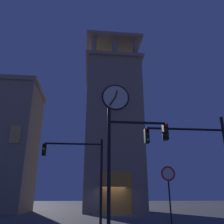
{
  "coord_description": "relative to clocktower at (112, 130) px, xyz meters",
  "views": [
    {
      "loc": [
        2.59,
        24.31,
        1.47
      ],
      "look_at": [
        -0.29,
        -4.24,
        11.89
      ],
      "focal_mm": 37.93,
      "sensor_mm": 36.0,
      "label": 1
    }
  ],
  "objects": [
    {
      "name": "clocktower",
      "position": [
        0.0,
        0.0,
        0.0
      ],
      "size": [
        7.13,
        8.58,
        23.53
      ],
      "color": "gray",
      "rests_on": "ground_plane"
    },
    {
      "name": "traffic_signal_near",
      "position": [
        1.06,
        18.08,
        -5.98
      ],
      "size": [
        2.85,
        0.41,
        5.46
      ],
      "color": "black",
      "rests_on": "ground_plane"
    },
    {
      "name": "no_horn_sign",
      "position": [
        -1.44,
        15.81,
        -7.04
      ],
      "size": [
        0.78,
        0.14,
        3.08
      ],
      "color": "black",
      "rests_on": "ground_plane"
    },
    {
      "name": "traffic_signal_far",
      "position": [
        3.33,
        13.08,
        -5.97
      ],
      "size": [
        3.89,
        0.41,
        5.14
      ],
      "color": "black",
      "rests_on": "ground_plane"
    },
    {
      "name": "traffic_signal_mid",
      "position": [
        -2.85,
        16.92,
        -5.8
      ],
      "size": [
        4.41,
        0.41,
        5.62
      ],
      "color": "black",
      "rests_on": "ground_plane"
    },
    {
      "name": "ground_plane",
      "position": [
        0.28,
        4.21,
        -9.47
      ],
      "size": [
        200.0,
        200.0,
        0.0
      ],
      "primitive_type": "plane",
      "color": "#4C4C51"
    }
  ]
}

